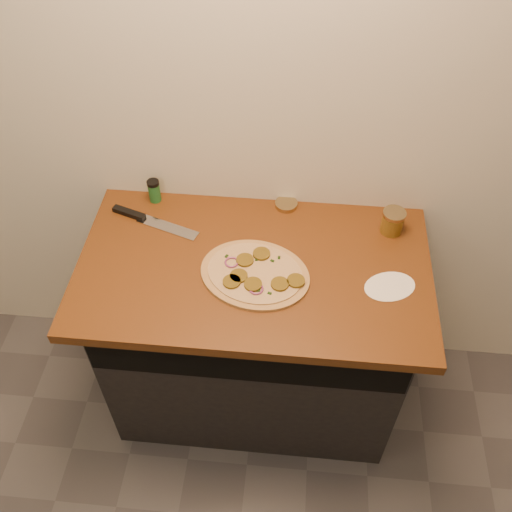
# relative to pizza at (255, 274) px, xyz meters

# --- Properties ---
(cabinet) EXTENTS (1.10, 0.60, 0.86)m
(cabinet) POSITION_rel_pizza_xyz_m (-0.01, 0.08, -0.48)
(cabinet) COLOR black
(cabinet) RESTS_ON ground
(countertop) EXTENTS (1.20, 0.70, 0.04)m
(countertop) POSITION_rel_pizza_xyz_m (-0.01, 0.05, -0.03)
(countertop) COLOR #612C12
(countertop) RESTS_ON cabinet
(pizza) EXTENTS (0.44, 0.44, 0.02)m
(pizza) POSITION_rel_pizza_xyz_m (0.00, 0.00, 0.00)
(pizza) COLOR tan
(pizza) RESTS_ON countertop
(chefs_knife) EXTENTS (0.34, 0.15, 0.02)m
(chefs_knife) POSITION_rel_pizza_xyz_m (-0.42, 0.22, -0.00)
(chefs_knife) COLOR #B7BAC1
(chefs_knife) RESTS_ON countertop
(mason_jar_lid) EXTENTS (0.10, 0.10, 0.02)m
(mason_jar_lid) POSITION_rel_pizza_xyz_m (0.08, 0.35, -0.00)
(mason_jar_lid) COLOR tan
(mason_jar_lid) RESTS_ON countertop
(salsa_jar) EXTENTS (0.08, 0.08, 0.09)m
(salsa_jar) POSITION_rel_pizza_xyz_m (0.46, 0.26, 0.04)
(salsa_jar) COLOR #9E250F
(salsa_jar) RESTS_ON countertop
(spice_shaker) EXTENTS (0.05, 0.05, 0.09)m
(spice_shaker) POSITION_rel_pizza_xyz_m (-0.41, 0.34, 0.04)
(spice_shaker) COLOR #1F632B
(spice_shaker) RESTS_ON countertop
(flour_spill) EXTENTS (0.23, 0.23, 0.00)m
(flour_spill) POSITION_rel_pizza_xyz_m (0.44, -0.01, -0.01)
(flour_spill) COLOR white
(flour_spill) RESTS_ON countertop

